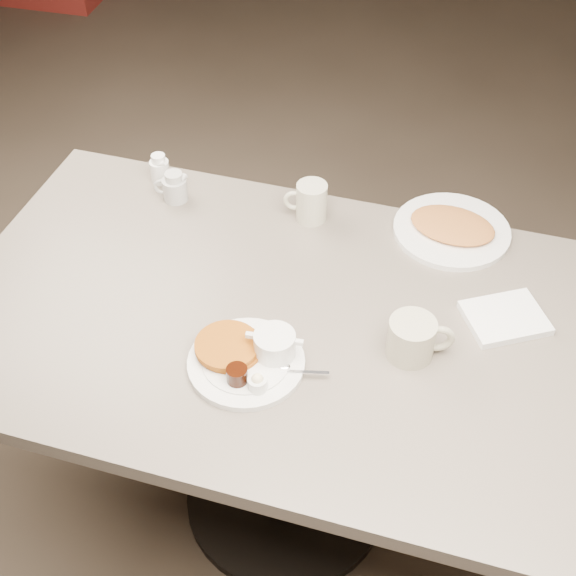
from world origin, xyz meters
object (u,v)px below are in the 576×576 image
(creamer_left, at_px, (174,187))
(coffee_mug_far, at_px, (311,202))
(coffee_mug_near, at_px, (413,338))
(creamer_right, at_px, (160,169))
(diner_table, at_px, (286,367))
(main_plate, at_px, (249,356))
(hash_plate, at_px, (452,229))

(creamer_left, bearing_deg, coffee_mug_far, 4.13)
(coffee_mug_near, relative_size, creamer_right, 1.88)
(diner_table, relative_size, coffee_mug_near, 9.99)
(coffee_mug_near, bearing_deg, creamer_left, 152.84)
(main_plate, xyz_separation_m, coffee_mug_far, (-0.01, 0.50, 0.03))
(creamer_left, distance_m, hash_plate, 0.70)
(coffee_mug_near, xyz_separation_m, creamer_right, (-0.74, 0.41, -0.01))
(main_plate, bearing_deg, coffee_mug_near, 21.30)
(main_plate, relative_size, coffee_mug_near, 2.04)
(main_plate, relative_size, creamer_right, 3.83)
(diner_table, height_order, creamer_left, creamer_left)
(diner_table, distance_m, main_plate, 0.24)
(hash_plate, bearing_deg, main_plate, -122.36)
(coffee_mug_near, distance_m, creamer_left, 0.76)
(diner_table, bearing_deg, creamer_right, 140.11)
(main_plate, relative_size, hash_plate, 0.94)
(coffee_mug_near, relative_size, creamer_left, 1.62)
(main_plate, distance_m, coffee_mug_near, 0.34)
(coffee_mug_far, bearing_deg, coffee_mug_near, -49.06)
(coffee_mug_near, distance_m, creamer_right, 0.85)
(diner_table, distance_m, hash_plate, 0.53)
(main_plate, height_order, creamer_right, creamer_right)
(main_plate, height_order, coffee_mug_near, coffee_mug_near)
(coffee_mug_far, relative_size, creamer_right, 1.44)
(creamer_right, bearing_deg, coffee_mug_far, -5.07)
(hash_plate, bearing_deg, diner_table, -128.22)
(main_plate, relative_size, creamer_left, 3.31)
(main_plate, height_order, hash_plate, main_plate)
(diner_table, xyz_separation_m, coffee_mug_far, (-0.04, 0.35, 0.22))
(creamer_right, relative_size, hash_plate, 0.25)
(main_plate, distance_m, coffee_mug_far, 0.50)
(diner_table, xyz_separation_m, creamer_left, (-0.39, 0.32, 0.21))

